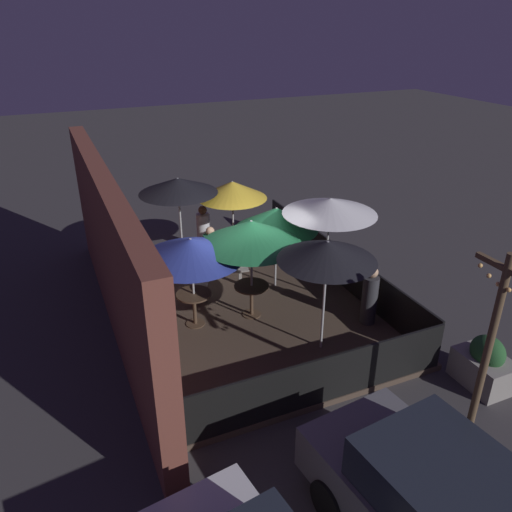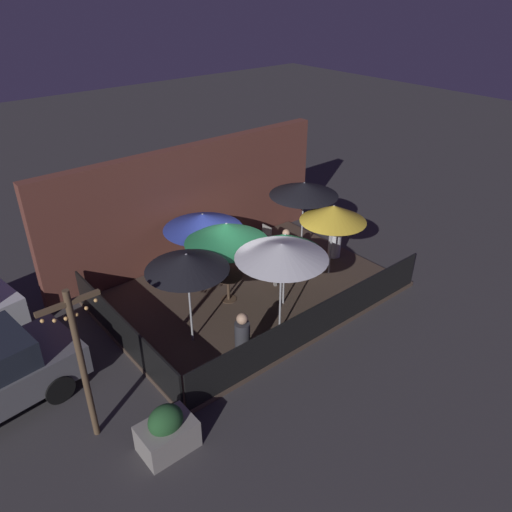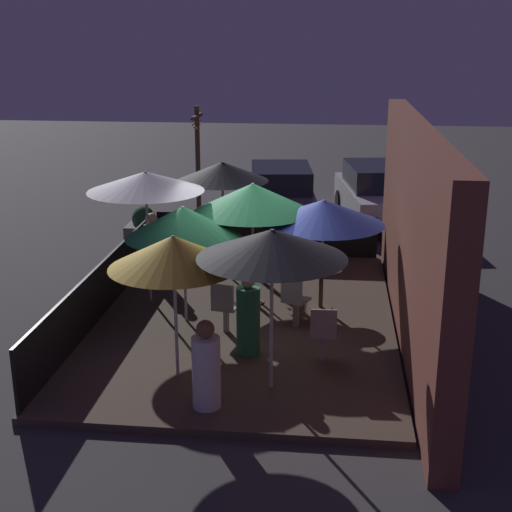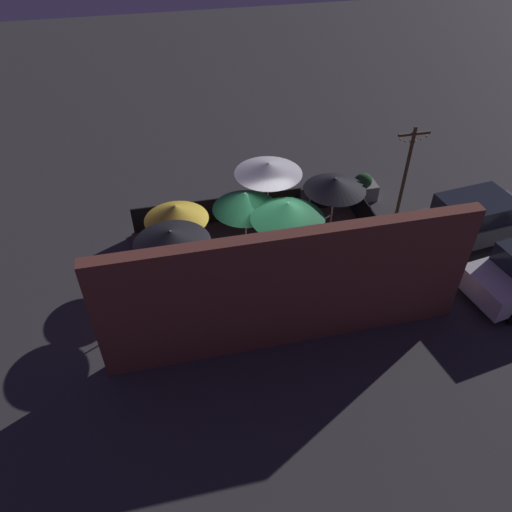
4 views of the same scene
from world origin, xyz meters
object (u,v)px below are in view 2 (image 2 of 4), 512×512
patio_umbrella_6 (285,244)px  patron_0 (335,240)px  patio_chair_0 (242,258)px  patio_umbrella_0 (227,233)px  dining_table_1 (205,260)px  patron_2 (242,341)px  light_post (81,359)px  patio_umbrella_5 (333,213)px  dining_table_0 (228,281)px  patio_umbrella_3 (187,262)px  patron_1 (286,252)px  patio_umbrella_4 (282,251)px  planter_box (167,431)px  patio_umbrella_2 (304,189)px  patio_umbrella_1 (203,221)px  patio_chair_2 (264,239)px  patio_chair_1 (278,270)px

patio_umbrella_6 → patron_0: (2.98, 0.90, -1.24)m
patio_umbrella_6 → patio_chair_0: bearing=86.9°
patio_umbrella_0 → dining_table_1: 1.93m
patron_2 → light_post: (-3.37, 0.35, 1.14)m
patron_0 → patron_2: bearing=60.6°
patio_umbrella_5 → dining_table_0: patio_umbrella_5 is taller
light_post → patio_umbrella_3: bearing=20.0°
dining_table_0 → patron_2: patron_2 is taller
patron_1 → patio_umbrella_3: bearing=146.8°
patio_umbrella_4 → patio_umbrella_5: 3.28m
patron_1 → light_post: (-6.92, -2.08, 1.17)m
patron_0 → planter_box: patron_0 is taller
patio_umbrella_5 → patron_0: 1.72m
dining_table_1 → patron_0: patron_0 is taller
dining_table_0 → patio_umbrella_2: bearing=10.9°
patio_umbrella_4 → dining_table_1: 3.67m
light_post → patio_umbrella_1: bearing=33.5°
patio_umbrella_3 → patio_chair_2: patio_umbrella_3 is taller
patron_0 → patron_1: bearing=27.5°
patio_umbrella_1 → patio_umbrella_4: size_ratio=0.89×
patio_umbrella_4 → patio_umbrella_0: bearing=92.8°
patio_umbrella_5 → planter_box: bearing=-161.3°
patron_0 → patron_1: (-1.75, 0.36, 0.04)m
patio_chair_1 → planter_box: (-5.26, -2.80, -0.17)m
patio_chair_1 → patron_1: size_ratio=0.68×
patio_umbrella_2 → dining_table_0: 3.77m
patio_umbrella_1 → light_post: size_ratio=0.66×
patio_umbrella_6 → patio_chair_1: size_ratio=2.28×
patio_chair_0 → patron_2: bearing=76.1°
patio_umbrella_3 → planter_box: 3.59m
patio_umbrella_0 → patio_umbrella_6: 1.50m
patio_umbrella_1 → patio_umbrella_6: bearing=-69.7°
patio_umbrella_2 → dining_table_1: patio_umbrella_2 is taller
patio_umbrella_6 → dining_table_1: (-0.87, 2.37, -1.21)m
patron_0 → patio_umbrella_0: bearing=36.7°
patio_umbrella_3 → dining_table_0: patio_umbrella_3 is taller
patio_umbrella_0 → patio_umbrella_5: bearing=-13.8°
patio_umbrella_4 → dining_table_1: (0.05, 3.24, -1.70)m
patio_umbrella_1 → patio_chair_2: size_ratio=2.42×
patio_umbrella_6 → patron_2: 2.85m
patio_umbrella_0 → patio_umbrella_6: size_ratio=1.10×
patio_chair_0 → light_post: light_post is taller
patio_umbrella_1 → patio_chair_2: bearing=2.0°
patio_umbrella_5 → patron_1: size_ratio=1.62×
patio_umbrella_5 → planter_box: (-6.90, -2.33, -1.61)m
patio_umbrella_0 → dining_table_1: bearing=83.6°
patio_umbrella_1 → patron_2: bearing=-112.1°
dining_table_0 → planter_box: planter_box is taller
patio_umbrella_1 → patron_0: 4.32m
patron_2 → planter_box: bearing=-161.8°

